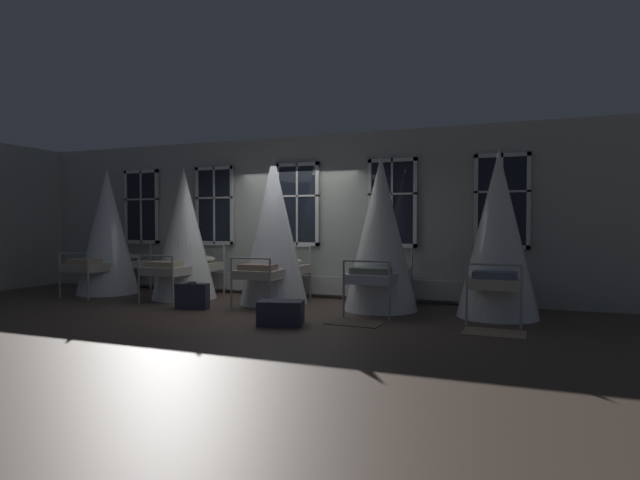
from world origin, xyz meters
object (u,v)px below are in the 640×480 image
at_px(cot_fourth, 381,235).
at_px(suitcase_dark, 192,296).
at_px(cot_first, 108,233).
at_px(cot_fifth, 498,236).
at_px(cot_third, 274,231).
at_px(cot_second, 184,235).
at_px(travel_trunk, 281,313).

relative_size(cot_fourth, suitcase_dark, 4.45).
xyz_separation_m(cot_first, cot_fifth, (7.73, 0.02, -0.00)).
bearing_deg(cot_first, cot_fourth, -88.96).
distance_m(cot_first, cot_fifth, 7.73).
height_order(cot_third, cot_fifth, cot_third).
bearing_deg(cot_second, travel_trunk, -122.34).
height_order(cot_second, cot_third, cot_third).
xyz_separation_m(cot_fourth, cot_fifth, (1.88, -0.01, -0.00)).
bearing_deg(cot_third, cot_second, 90.75).
xyz_separation_m(cot_second, cot_third, (1.93, 0.04, 0.09)).
distance_m(cot_first, cot_fourth, 5.86).
bearing_deg(cot_fifth, travel_trunk, 122.90).
bearing_deg(cot_first, suitcase_dark, -109.95).
relative_size(cot_first, cot_third, 0.95).
xyz_separation_m(cot_fourth, suitcase_dark, (-3.01, -1.11, -1.04)).
xyz_separation_m(cot_first, suitcase_dark, (2.85, -1.08, -1.04)).
relative_size(cot_third, cot_fifth, 1.05).
distance_m(cot_second, travel_trunk, 3.56).
bearing_deg(travel_trunk, cot_fourth, 60.85).
relative_size(cot_first, travel_trunk, 4.07).
bearing_deg(travel_trunk, cot_first, 159.96).
bearing_deg(cot_first, travel_trunk, -109.31).
relative_size(cot_fourth, cot_fifth, 1.00).
bearing_deg(cot_third, cot_fourth, -89.70).
distance_m(cot_second, suitcase_dark, 1.72).
bearing_deg(suitcase_dark, cot_fifth, 2.92).
height_order(cot_fourth, travel_trunk, cot_fourth).
distance_m(suitcase_dark, travel_trunk, 2.12).
distance_m(cot_first, cot_third, 3.86).
height_order(cot_second, travel_trunk, cot_second).
height_order(cot_first, suitcase_dark, cot_first).
xyz_separation_m(cot_first, cot_second, (1.93, -0.03, -0.03)).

